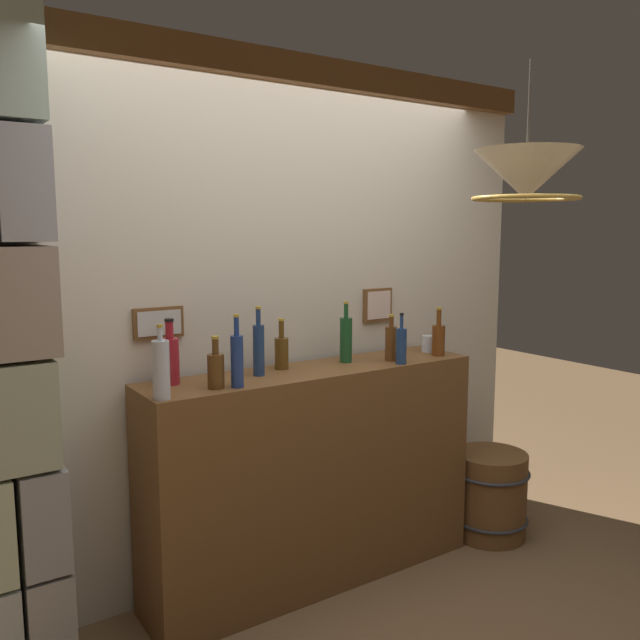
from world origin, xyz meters
The scene contains 16 objects.
panelled_rear_partition centered at (0.00, 1.10, 1.40)m, with size 3.21×0.15×2.66m.
stone_pillar centered at (-1.39, 0.92, 1.31)m, with size 0.39×0.40×2.58m.
bar_shelf_unit centered at (0.00, 0.82, 0.55)m, with size 1.76×0.40×1.10m, color brown.
liquor_bottle_vermouth centered at (0.75, 0.73, 1.20)m, with size 0.07×0.07×0.27m.
liquor_bottle_whiskey centered at (-0.57, 0.73, 1.19)m, with size 0.07×0.07×0.23m.
liquor_bottle_sherry centered at (0.45, 0.77, 1.20)m, with size 0.06×0.06×0.25m.
liquor_bottle_scotch centered at (-0.14, 0.91, 1.19)m, with size 0.07×0.07×0.25m.
liquor_bottle_mezcal centered at (-0.30, 0.85, 1.24)m, with size 0.05×0.05×0.33m.
liquor_bottle_vodka centered at (-0.71, 0.91, 1.22)m, with size 0.08×0.08×0.29m.
liquor_bottle_brandy centered at (0.44, 0.68, 1.20)m, with size 0.05×0.05×0.26m.
liquor_bottle_tequila centered at (-0.83, 0.68, 1.23)m, with size 0.07×0.07×0.31m.
liquor_bottle_bourbon centered at (-0.49, 0.69, 1.23)m, with size 0.06×0.06×0.32m.
liquor_bottle_amaro centered at (0.23, 0.87, 1.23)m, with size 0.06×0.06×0.32m.
glass_tumbler_rocks centered at (0.78, 0.84, 1.15)m, with size 0.07×0.07×0.09m.
pendant_lamp centered at (0.38, -0.11, 1.99)m, with size 0.42×0.42×0.53m.
wooden_barrel centered at (1.12, 0.65, 0.25)m, with size 0.45×0.45×0.50m.
Camera 1 is at (-1.74, -1.82, 1.79)m, focal length 36.63 mm.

